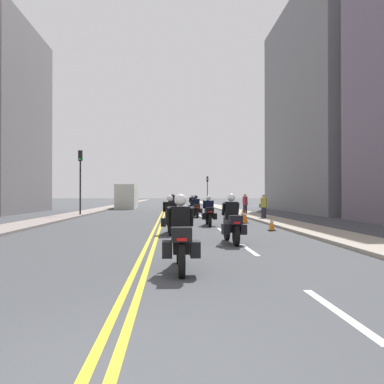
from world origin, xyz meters
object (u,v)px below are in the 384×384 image
object	(u,v)px
parked_truck	(127,198)
motorcycle_6	(173,207)
motorcycle_1	(232,223)
motorcycle_5	(196,208)
motorcycle_4	(173,210)
pedestrian_0	(245,204)
motorcycle_0	(181,240)
traffic_cone_0	(272,224)
traffic_cone_1	(243,215)
traffic_cone_2	(245,216)
traffic_light_far	(207,185)
pedestrian_1	(264,206)
motorcycle_7	(192,205)
motorcycle_3	(209,213)
motorcycle_2	(170,218)

from	to	relation	value
parked_truck	motorcycle_6	bearing A→B (deg)	-70.11
motorcycle_1	motorcycle_5	size ratio (longest dim) A/B	0.97
motorcycle_4	pedestrian_0	bearing A→B (deg)	46.88
motorcycle_0	motorcycle_5	xyz separation A→B (m)	(1.63, 19.44, -0.01)
traffic_cone_0	traffic_cone_1	distance (m)	6.04
traffic_cone_2	traffic_light_far	size ratio (longest dim) A/B	0.18
motorcycle_4	traffic_cone_0	distance (m)	7.86
motorcycle_6	pedestrian_0	distance (m)	5.75
motorcycle_0	pedestrian_1	size ratio (longest dim) A/B	1.34
traffic_light_far	traffic_cone_2	bearing A→B (deg)	-92.17
motorcycle_0	motorcycle_7	size ratio (longest dim) A/B	1.01
motorcycle_7	pedestrian_1	world-z (taller)	pedestrian_1
traffic_cone_2	traffic_cone_0	bearing A→B (deg)	-86.32
motorcycle_7	pedestrian_0	bearing A→B (deg)	-49.52
motorcycle_3	pedestrian_0	world-z (taller)	pedestrian_0
motorcycle_1	pedestrian_1	xyz separation A→B (m)	(3.99, 11.87, 0.20)
motorcycle_4	motorcycle_7	distance (m)	11.49
motorcycle_3	traffic_cone_0	world-z (taller)	motorcycle_3
motorcycle_1	motorcycle_4	distance (m)	11.06
motorcycle_5	parked_truck	bearing A→B (deg)	107.92
motorcycle_2	pedestrian_0	xyz separation A→B (m)	(5.97, 14.48, 0.24)
motorcycle_7	motorcycle_6	bearing A→B (deg)	-114.03
motorcycle_0	traffic_light_far	distance (m)	50.40
motorcycle_0	motorcycle_6	world-z (taller)	motorcycle_6
motorcycle_4	pedestrian_1	size ratio (longest dim) A/B	1.30
motorcycle_2	traffic_cone_2	xyz separation A→B (m)	(4.27, 5.81, -0.25)
motorcycle_4	pedestrian_1	distance (m)	5.96
traffic_cone_0	pedestrian_0	size ratio (longest dim) A/B	0.37
motorcycle_0	motorcycle_1	bearing A→B (deg)	67.66
motorcycle_4	motorcycle_1	bearing A→B (deg)	-82.54
pedestrian_1	traffic_cone_2	bearing A→B (deg)	84.96
traffic_cone_2	parked_truck	world-z (taller)	parked_truck
motorcycle_2	motorcycle_4	size ratio (longest dim) A/B	1.00
motorcycle_4	motorcycle_5	xyz separation A→B (m)	(1.70, 4.04, -0.02)
motorcycle_1	traffic_cone_0	bearing A→B (deg)	57.66
motorcycle_5	traffic_cone_1	world-z (taller)	motorcycle_5
motorcycle_7	pedestrian_1	bearing A→B (deg)	-68.94
motorcycle_1	traffic_cone_1	distance (m)	10.69
traffic_light_far	traffic_cone_1	bearing A→B (deg)	-92.06
traffic_cone_0	parked_truck	xyz separation A→B (m)	(-9.65, 28.66, 0.96)
motorcycle_2	traffic_cone_0	distance (m)	4.74
motorcycle_4	traffic_cone_0	xyz separation A→B (m)	(4.40, -6.51, -0.35)
motorcycle_0	motorcycle_4	distance (m)	15.39
motorcycle_2	motorcycle_6	bearing A→B (deg)	86.79
motorcycle_3	traffic_light_far	world-z (taller)	traffic_light_far
motorcycle_4	motorcycle_6	bearing A→B (deg)	86.93
motorcycle_4	traffic_cone_2	bearing A→B (deg)	-27.59
traffic_light_far	pedestrian_1	xyz separation A→B (m)	(0.39, -33.69, -2.22)
traffic_cone_1	pedestrian_0	size ratio (longest dim) A/B	0.45
motorcycle_3	motorcycle_5	distance (m)	7.57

